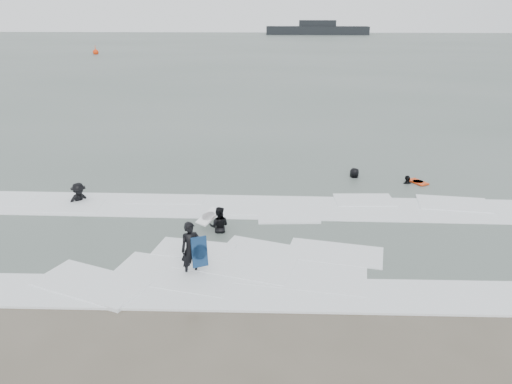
{
  "coord_description": "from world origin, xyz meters",
  "views": [
    {
      "loc": [
        0.88,
        -13.04,
        7.79
      ],
      "look_at": [
        0.0,
        5.0,
        1.1
      ],
      "focal_mm": 35.0,
      "sensor_mm": 36.0,
      "label": 1
    }
  ],
  "objects_px": {
    "surfer_wading": "(219,232)",
    "surfer_right_far": "(354,178)",
    "surfer_right_near": "(407,184)",
    "vessel_horizon": "(317,30)",
    "surfer_centre": "(192,274)",
    "surfer_breaker": "(80,203)",
    "buoy": "(96,52)"
  },
  "relations": [
    {
      "from": "surfer_centre",
      "to": "surfer_right_near",
      "type": "xyz_separation_m",
      "value": [
        8.67,
        8.84,
        0.0
      ]
    },
    {
      "from": "surfer_breaker",
      "to": "surfer_right_far",
      "type": "xyz_separation_m",
      "value": [
        12.1,
        3.85,
        0.0
      ]
    },
    {
      "from": "surfer_right_near",
      "to": "vessel_horizon",
      "type": "distance_m",
      "value": 137.81
    },
    {
      "from": "surfer_wading",
      "to": "surfer_right_far",
      "type": "bearing_deg",
      "value": -129.03
    },
    {
      "from": "surfer_right_far",
      "to": "buoy",
      "type": "distance_m",
      "value": 75.68
    },
    {
      "from": "surfer_wading",
      "to": "buoy",
      "type": "bearing_deg",
      "value": -64.51
    },
    {
      "from": "surfer_right_near",
      "to": "surfer_right_far",
      "type": "distance_m",
      "value": 2.5
    },
    {
      "from": "surfer_breaker",
      "to": "surfer_right_near",
      "type": "distance_m",
      "value": 14.79
    },
    {
      "from": "surfer_centre",
      "to": "buoy",
      "type": "bearing_deg",
      "value": 85.89
    },
    {
      "from": "vessel_horizon",
      "to": "surfer_right_near",
      "type": "bearing_deg",
      "value": -92.02
    },
    {
      "from": "surfer_centre",
      "to": "surfer_right_far",
      "type": "xyz_separation_m",
      "value": [
        6.3,
        9.63,
        0.0
      ]
    },
    {
      "from": "surfer_centre",
      "to": "surfer_breaker",
      "type": "xyz_separation_m",
      "value": [
        -5.8,
        5.78,
        0.0
      ]
    },
    {
      "from": "surfer_wading",
      "to": "surfer_right_near",
      "type": "xyz_separation_m",
      "value": [
        8.19,
        5.73,
        0.0
      ]
    },
    {
      "from": "surfer_wading",
      "to": "surfer_right_far",
      "type": "height_order",
      "value": "surfer_right_far"
    },
    {
      "from": "vessel_horizon",
      "to": "surfer_right_far",
      "type": "bearing_deg",
      "value": -93.02
    },
    {
      "from": "surfer_centre",
      "to": "surfer_wading",
      "type": "distance_m",
      "value": 3.15
    },
    {
      "from": "surfer_wading",
      "to": "vessel_horizon",
      "type": "xyz_separation_m",
      "value": [
        13.06,
        143.44,
        1.56
      ]
    },
    {
      "from": "surfer_breaker",
      "to": "vessel_horizon",
      "type": "xyz_separation_m",
      "value": [
        19.34,
        140.77,
        1.56
      ]
    },
    {
      "from": "surfer_centre",
      "to": "surfer_right_far",
      "type": "height_order",
      "value": "surfer_centre"
    },
    {
      "from": "surfer_right_near",
      "to": "vessel_horizon",
      "type": "height_order",
      "value": "vessel_horizon"
    },
    {
      "from": "surfer_wading",
      "to": "buoy",
      "type": "distance_m",
      "value": 79.03
    },
    {
      "from": "surfer_right_far",
      "to": "vessel_horizon",
      "type": "xyz_separation_m",
      "value": [
        7.23,
        136.93,
        1.56
      ]
    },
    {
      "from": "surfer_wading",
      "to": "surfer_breaker",
      "type": "xyz_separation_m",
      "value": [
        -6.28,
        2.67,
        0.0
      ]
    },
    {
      "from": "surfer_centre",
      "to": "vessel_horizon",
      "type": "height_order",
      "value": "vessel_horizon"
    },
    {
      "from": "surfer_centre",
      "to": "surfer_breaker",
      "type": "distance_m",
      "value": 8.19
    },
    {
      "from": "surfer_right_near",
      "to": "vessel_horizon",
      "type": "relative_size",
      "value": 0.05
    },
    {
      "from": "surfer_right_near",
      "to": "surfer_right_far",
      "type": "height_order",
      "value": "surfer_right_far"
    },
    {
      "from": "surfer_wading",
      "to": "surfer_breaker",
      "type": "relative_size",
      "value": 0.89
    },
    {
      "from": "surfer_right_near",
      "to": "surfer_right_far",
      "type": "bearing_deg",
      "value": -37.44
    },
    {
      "from": "surfer_right_far",
      "to": "buoy",
      "type": "bearing_deg",
      "value": -91.18
    },
    {
      "from": "surfer_breaker",
      "to": "surfer_right_far",
      "type": "bearing_deg",
      "value": -28.92
    },
    {
      "from": "vessel_horizon",
      "to": "surfer_breaker",
      "type": "bearing_deg",
      "value": -97.82
    }
  ]
}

